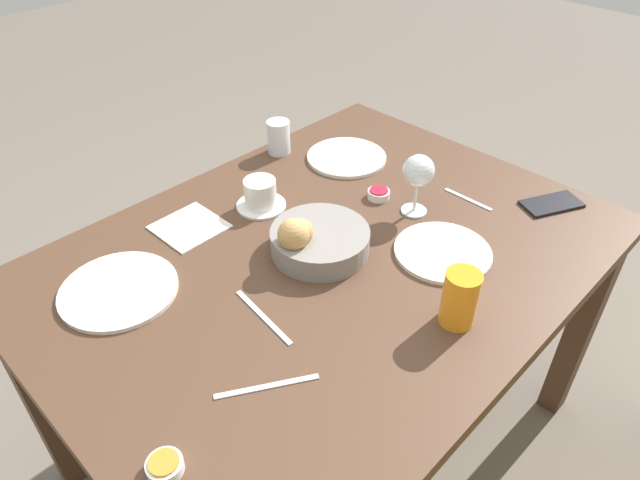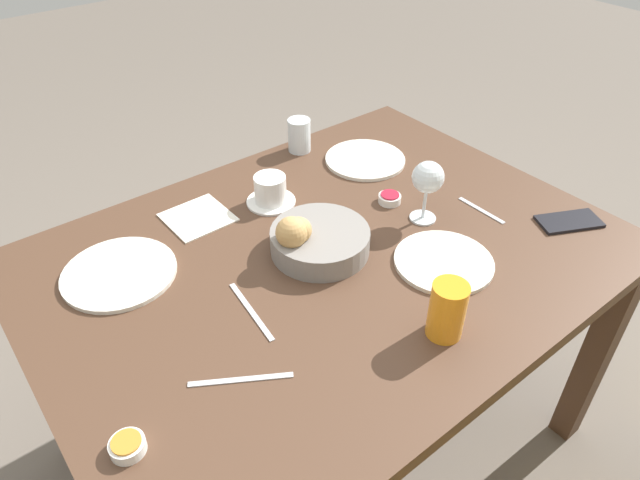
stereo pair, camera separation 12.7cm
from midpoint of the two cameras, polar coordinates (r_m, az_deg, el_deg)
name	(u,v)px [view 1 (the left image)]	position (r m, az deg, el deg)	size (l,w,h in m)	color
ground_plane	(326,436)	(1.83, -1.48, -19.12)	(10.00, 10.00, 0.00)	#6B6056
dining_table	(328,282)	(1.35, -1.91, -4.31)	(1.28, 0.96, 0.72)	#4C3323
bread_basket	(316,240)	(1.26, -3.27, -0.08)	(0.22, 0.22, 0.11)	gray
plate_near_left	(347,157)	(1.63, 0.43, 8.20)	(0.22, 0.22, 0.01)	silver
plate_near_right	(119,290)	(1.28, -22.22, -4.78)	(0.24, 0.24, 0.01)	silver
plate_far_center	(443,252)	(1.29, 9.45, -1.29)	(0.22, 0.22, 0.01)	silver
juice_glass	(460,298)	(1.10, 10.63, -5.91)	(0.07, 0.07, 0.12)	orange
water_tumbler	(279,137)	(1.65, -6.39, 10.12)	(0.07, 0.07, 0.10)	silver
wine_glass	(418,173)	(1.36, 7.19, 6.62)	(0.08, 0.08, 0.16)	silver
coffee_cup	(260,195)	(1.43, -8.53, 4.40)	(0.12, 0.12, 0.08)	white
jam_bowl_berry	(379,194)	(1.46, 3.41, 4.55)	(0.06, 0.06, 0.02)	white
jam_bowl_honey	(165,466)	(0.97, -19.18, -20.78)	(0.06, 0.06, 0.02)	white
fork_silver	(267,386)	(1.03, -8.96, -14.44)	(0.16, 0.11, 0.00)	#B7B7BC
knife_silver	(263,317)	(1.15, -8.90, -7.73)	(0.03, 0.19, 0.00)	#B7B7BC
spoon_coffee	(468,199)	(1.49, 12.24, 3.92)	(0.01, 0.14, 0.00)	#B7B7BC
napkin	(189,227)	(1.41, -15.47, 1.19)	(0.15, 0.15, 0.00)	silver
cell_phone	(552,204)	(1.52, 19.98, 3.33)	(0.17, 0.13, 0.01)	black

